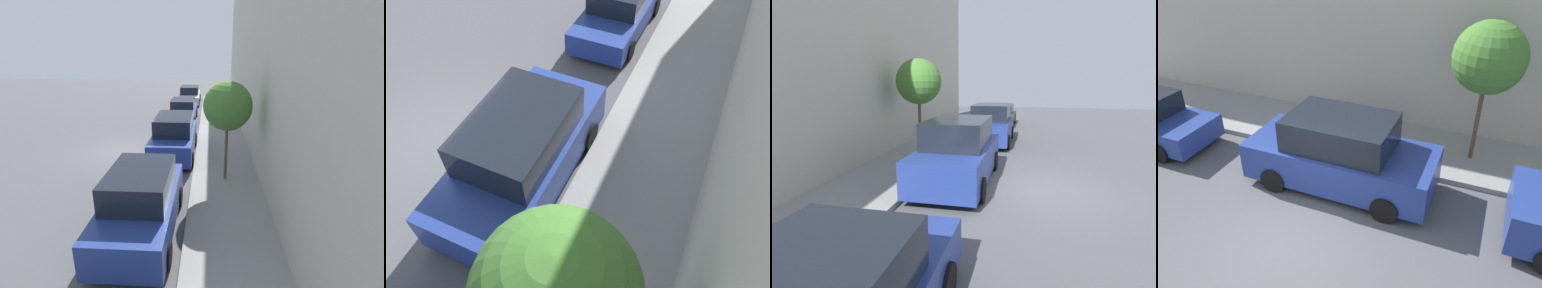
% 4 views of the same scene
% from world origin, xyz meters
% --- Properties ---
extents(ground_plane, '(60.00, 60.00, 0.00)m').
position_xyz_m(ground_plane, '(0.00, 0.00, 0.00)').
color(ground_plane, '#515154').
extents(sidewalk, '(2.68, 32.00, 0.15)m').
position_xyz_m(sidewalk, '(4.84, 0.00, 0.07)').
color(sidewalk, gray).
rests_on(sidewalk, ground_plane).
extents(building_facade, '(2.00, 32.00, 10.05)m').
position_xyz_m(building_facade, '(7.18, 0.00, 5.02)').
color(building_facade, beige).
rests_on(building_facade, ground_plane).
extents(parked_sedan_nearest, '(1.93, 4.55, 1.54)m').
position_xyz_m(parked_sedan_nearest, '(2.33, -13.19, 0.72)').
color(parked_sedan_nearest, '#4C5156').
rests_on(parked_sedan_nearest, ground_plane).
extents(parked_suv_second, '(2.08, 4.81, 1.98)m').
position_xyz_m(parked_suv_second, '(2.23, -6.65, 0.93)').
color(parked_suv_second, navy).
rests_on(parked_suv_second, ground_plane).
extents(parked_suv_third, '(2.08, 4.80, 1.98)m').
position_xyz_m(parked_suv_third, '(2.44, -0.18, 0.93)').
color(parked_suv_third, navy).
rests_on(parked_suv_third, ground_plane).
extents(parking_meter_near, '(0.11, 0.15, 1.44)m').
position_xyz_m(parking_meter_near, '(3.95, -12.27, 1.04)').
color(parking_meter_near, '#ADADB2').
rests_on(parking_meter_near, sidewalk).
extents(street_tree, '(1.85, 1.85, 3.88)m').
position_xyz_m(street_tree, '(4.83, -3.19, 3.09)').
color(street_tree, brown).
rests_on(street_tree, sidewalk).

